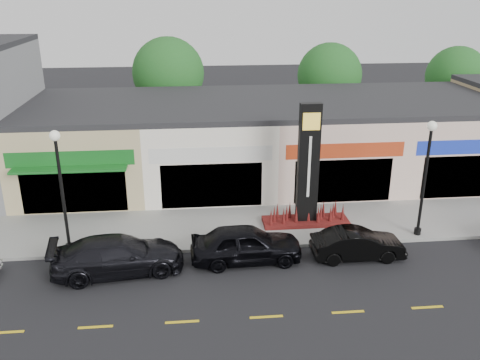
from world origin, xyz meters
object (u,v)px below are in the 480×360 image
Objects in this scene: lamp_west_near at (61,180)px; car_black_sedan at (246,244)px; lamp_east_near at (426,168)px; car_dark_sedan at (118,255)px; pylon_sign at (307,183)px; car_black_conv at (358,244)px.

lamp_west_near is 8.29m from car_black_sedan.
lamp_east_near reaches higher than car_dark_sedan.
car_dark_sedan is at bearing -157.67° from pylon_sign.
lamp_west_near is at bearing -171.23° from pylon_sign.
lamp_east_near is 1.37× the size of car_black_conv.
lamp_east_near is at bearing 0.00° from lamp_west_near.
pylon_sign is 1.27× the size of car_black_sedan.
car_dark_sedan is at bearing 92.58° from car_black_sedan.
pylon_sign reaches higher than lamp_west_near.
lamp_east_near is 14.02m from car_dark_sedan.
car_black_sedan is 1.19× the size of car_black_conv.
car_black_conv is at bearing -65.18° from pylon_sign.
pylon_sign reaches higher than car_black_conv.
pylon_sign is at bearing -75.56° from car_dark_sedan.
car_dark_sedan is at bearing -172.28° from lamp_east_near.
pylon_sign is (11.00, 1.70, -1.20)m from lamp_west_near.
car_dark_sedan is 1.13× the size of car_black_sedan.
lamp_east_near is 1.02× the size of car_dark_sedan.
car_black_sedan is at bearing -10.55° from lamp_west_near.
lamp_west_near is 11.19m from pylon_sign.
lamp_west_near is 4.04m from car_dark_sedan.
pylon_sign is (-5.00, 1.70, -1.20)m from lamp_east_near.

